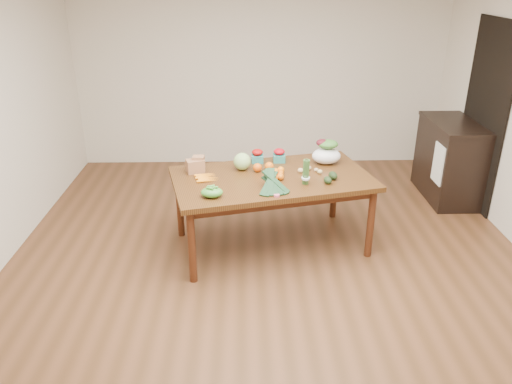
{
  "coord_description": "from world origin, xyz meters",
  "views": [
    {
      "loc": [
        -0.22,
        -3.82,
        2.56
      ],
      "look_at": [
        -0.13,
        0.0,
        0.85
      ],
      "focal_mm": 35.0,
      "sensor_mm": 36.0,
      "label": 1
    }
  ],
  "objects_px": {
    "asparagus_bundle": "(306,172)",
    "cabbage": "(242,161)",
    "paper_bag": "(195,165)",
    "cabinet": "(449,160)",
    "kale_bunch": "(274,184)",
    "salad_bag": "(326,153)",
    "mandarin_cluster": "(276,173)",
    "dining_table": "(272,212)"
  },
  "relations": [
    {
      "from": "asparagus_bundle",
      "to": "cabbage",
      "type": "bearing_deg",
      "value": 132.69
    },
    {
      "from": "paper_bag",
      "to": "cabbage",
      "type": "xyz_separation_m",
      "value": [
        0.45,
        0.06,
        0.01
      ]
    },
    {
      "from": "paper_bag",
      "to": "asparagus_bundle",
      "type": "distance_m",
      "value": 1.09
    },
    {
      "from": "cabbage",
      "to": "asparagus_bundle",
      "type": "distance_m",
      "value": 0.7
    },
    {
      "from": "cabinet",
      "to": "cabbage",
      "type": "height_order",
      "value": "cabinet"
    },
    {
      "from": "cabinet",
      "to": "kale_bunch",
      "type": "bearing_deg",
      "value": -145.46
    },
    {
      "from": "paper_bag",
      "to": "salad_bag",
      "type": "height_order",
      "value": "salad_bag"
    },
    {
      "from": "cabbage",
      "to": "mandarin_cluster",
      "type": "distance_m",
      "value": 0.39
    },
    {
      "from": "mandarin_cluster",
      "to": "kale_bunch",
      "type": "relative_size",
      "value": 0.45
    },
    {
      "from": "cabinet",
      "to": "paper_bag",
      "type": "relative_size",
      "value": 4.6
    },
    {
      "from": "cabinet",
      "to": "paper_bag",
      "type": "height_order",
      "value": "cabinet"
    },
    {
      "from": "mandarin_cluster",
      "to": "cabbage",
      "type": "bearing_deg",
      "value": 145.17
    },
    {
      "from": "paper_bag",
      "to": "mandarin_cluster",
      "type": "xyz_separation_m",
      "value": [
        0.77,
        -0.16,
        -0.03
      ]
    },
    {
      "from": "dining_table",
      "to": "cabinet",
      "type": "height_order",
      "value": "cabinet"
    },
    {
      "from": "dining_table",
      "to": "asparagus_bundle",
      "type": "bearing_deg",
      "value": -47.95
    },
    {
      "from": "dining_table",
      "to": "cabbage",
      "type": "height_order",
      "value": "cabbage"
    },
    {
      "from": "dining_table",
      "to": "salad_bag",
      "type": "bearing_deg",
      "value": 17.25
    },
    {
      "from": "cabbage",
      "to": "kale_bunch",
      "type": "xyz_separation_m",
      "value": [
        0.28,
        -0.55,
        -0.01
      ]
    },
    {
      "from": "cabinet",
      "to": "paper_bag",
      "type": "bearing_deg",
      "value": -160.79
    },
    {
      "from": "asparagus_bundle",
      "to": "cabinet",
      "type": "bearing_deg",
      "value": 22.08
    },
    {
      "from": "mandarin_cluster",
      "to": "kale_bunch",
      "type": "height_order",
      "value": "kale_bunch"
    },
    {
      "from": "mandarin_cluster",
      "to": "asparagus_bundle",
      "type": "height_order",
      "value": "asparagus_bundle"
    },
    {
      "from": "salad_bag",
      "to": "cabbage",
      "type": "bearing_deg",
      "value": -169.99
    },
    {
      "from": "salad_bag",
      "to": "asparagus_bundle",
      "type": "bearing_deg",
      "value": -116.61
    },
    {
      "from": "kale_bunch",
      "to": "salad_bag",
      "type": "xyz_separation_m",
      "value": [
        0.57,
        0.7,
        0.03
      ]
    },
    {
      "from": "paper_bag",
      "to": "cabinet",
      "type": "bearing_deg",
      "value": 19.21
    },
    {
      "from": "cabinet",
      "to": "mandarin_cluster",
      "type": "relative_size",
      "value": 5.67
    },
    {
      "from": "kale_bunch",
      "to": "asparagus_bundle",
      "type": "height_order",
      "value": "asparagus_bundle"
    },
    {
      "from": "asparagus_bundle",
      "to": "dining_table",
      "type": "bearing_deg",
      "value": 132.05
    },
    {
      "from": "kale_bunch",
      "to": "asparagus_bundle",
      "type": "distance_m",
      "value": 0.35
    },
    {
      "from": "cabinet",
      "to": "asparagus_bundle",
      "type": "height_order",
      "value": "asparagus_bundle"
    },
    {
      "from": "salad_bag",
      "to": "cabinet",
      "type": "bearing_deg",
      "value": 26.54
    },
    {
      "from": "mandarin_cluster",
      "to": "asparagus_bundle",
      "type": "xyz_separation_m",
      "value": [
        0.26,
        -0.17,
        0.07
      ]
    },
    {
      "from": "dining_table",
      "to": "salad_bag",
      "type": "distance_m",
      "value": 0.82
    },
    {
      "from": "dining_table",
      "to": "kale_bunch",
      "type": "height_order",
      "value": "kale_bunch"
    },
    {
      "from": "paper_bag",
      "to": "cabbage",
      "type": "relative_size",
      "value": 1.3
    },
    {
      "from": "cabbage",
      "to": "salad_bag",
      "type": "distance_m",
      "value": 0.87
    },
    {
      "from": "dining_table",
      "to": "cabinet",
      "type": "xyz_separation_m",
      "value": [
        2.19,
        1.14,
        0.1
      ]
    },
    {
      "from": "cabbage",
      "to": "mandarin_cluster",
      "type": "xyz_separation_m",
      "value": [
        0.32,
        -0.22,
        -0.03
      ]
    },
    {
      "from": "kale_bunch",
      "to": "asparagus_bundle",
      "type": "bearing_deg",
      "value": 14.4
    },
    {
      "from": "paper_bag",
      "to": "kale_bunch",
      "type": "bearing_deg",
      "value": -33.75
    },
    {
      "from": "asparagus_bundle",
      "to": "salad_bag",
      "type": "relative_size",
      "value": 0.86
    }
  ]
}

